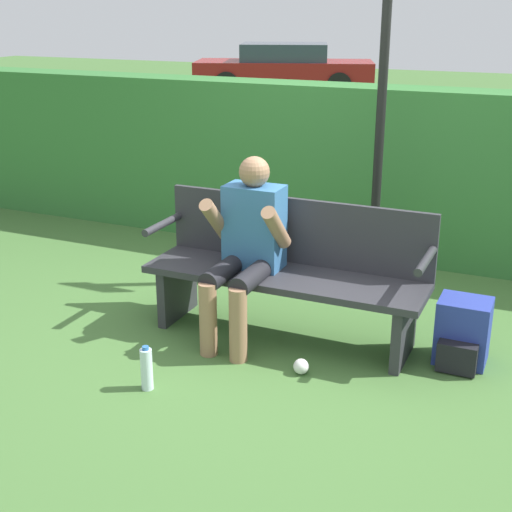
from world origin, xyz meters
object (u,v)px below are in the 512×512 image
at_px(person_seated, 247,243).
at_px(backpack, 462,334).
at_px(parked_car, 284,69).
at_px(park_bench, 288,269).
at_px(water_bottle, 147,369).
at_px(signpost, 381,102).

relative_size(person_seated, backpack, 2.92).
height_order(backpack, parked_car, parked_car).
bearing_deg(parked_car, person_seated, -88.58).
xyz_separation_m(person_seated, backpack, (1.34, 0.18, -0.45)).
distance_m(person_seated, backpack, 1.43).
relative_size(park_bench, backpack, 4.53).
relative_size(backpack, water_bottle, 1.51).
bearing_deg(water_bottle, signpost, 71.92).
distance_m(park_bench, parked_car, 13.38).
bearing_deg(water_bottle, park_bench, 65.83).
height_order(water_bottle, signpost, signpost).
relative_size(water_bottle, parked_car, 0.06).
bearing_deg(backpack, parked_car, 116.28).
height_order(water_bottle, parked_car, parked_car).
bearing_deg(backpack, water_bottle, -146.26).
bearing_deg(parked_car, signpost, -84.37).
xyz_separation_m(backpack, parked_car, (-6.11, 12.37, 0.37)).
xyz_separation_m(person_seated, parked_car, (-4.77, 12.55, -0.07)).
xyz_separation_m(backpack, water_bottle, (-1.57, -1.05, -0.06)).
relative_size(park_bench, parked_car, 0.40).
height_order(park_bench, person_seated, person_seated).
bearing_deg(parked_car, backpack, -83.10).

